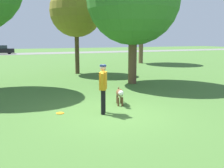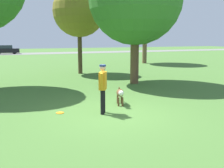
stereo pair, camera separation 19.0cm
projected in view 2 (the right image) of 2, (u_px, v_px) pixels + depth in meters
name	position (u px, v px, depth m)	size (l,w,h in m)	color
ground_plane	(112.00, 114.00, 8.72)	(120.00, 120.00, 0.00)	#426B2D
far_road_strip	(24.00, 54.00, 43.02)	(120.00, 6.00, 0.01)	slate
person	(103.00, 85.00, 8.62)	(0.40, 0.64, 1.64)	black
dog	(120.00, 94.00, 9.82)	(0.50, 1.07, 0.63)	brown
frisbee	(60.00, 113.00, 8.82)	(0.27, 0.27, 0.02)	orange
tree_mid_center	(79.00, 11.00, 18.04)	(3.63, 3.63, 6.20)	#4C3826
tree_far_right	(146.00, 3.00, 25.62)	(4.68, 4.68, 8.27)	brown
parked_car_black	(6.00, 50.00, 42.29)	(3.96, 1.88, 1.41)	black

